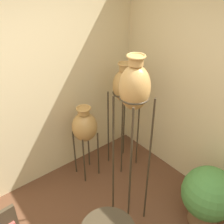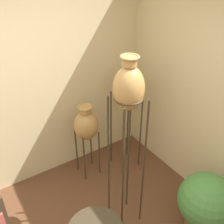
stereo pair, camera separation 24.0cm
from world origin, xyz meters
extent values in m
cube|color=beige|center=(0.00, 1.80, 1.35)|extent=(7.54, 0.06, 2.70)
cylinder|color=#382D1E|center=(0.60, 0.41, 0.79)|extent=(0.02, 0.02, 1.58)
cylinder|color=#382D1E|center=(0.86, 0.41, 0.79)|extent=(0.02, 0.02, 1.58)
cylinder|color=#382D1E|center=(0.60, 0.67, 0.79)|extent=(0.02, 0.02, 1.58)
cylinder|color=#382D1E|center=(0.86, 0.67, 0.79)|extent=(0.02, 0.02, 1.58)
torus|color=#382D1E|center=(0.73, 0.54, 1.58)|extent=(0.27, 0.27, 0.02)
ellipsoid|color=#B28447|center=(0.73, 0.54, 1.68)|extent=(0.28, 0.28, 0.41)
cylinder|color=#B28447|center=(0.73, 0.54, 1.92)|extent=(0.12, 0.12, 0.08)
torus|color=#B28447|center=(0.73, 0.54, 1.96)|extent=(0.16, 0.16, 0.02)
cylinder|color=#382D1E|center=(1.13, 1.15, 0.58)|extent=(0.02, 0.02, 1.15)
cylinder|color=#382D1E|center=(1.42, 1.15, 0.58)|extent=(0.02, 0.02, 1.15)
cylinder|color=#382D1E|center=(1.13, 1.44, 0.58)|extent=(0.02, 0.02, 1.15)
cylinder|color=#382D1E|center=(1.42, 1.44, 0.58)|extent=(0.02, 0.02, 1.15)
torus|color=#382D1E|center=(1.28, 1.29, 1.15)|extent=(0.29, 0.29, 0.02)
ellipsoid|color=#B28447|center=(1.28, 1.29, 1.25)|extent=(0.29, 0.29, 0.42)
cylinder|color=#B28447|center=(1.28, 1.29, 1.50)|extent=(0.13, 0.13, 0.08)
torus|color=#B28447|center=(1.28, 1.29, 1.54)|extent=(0.17, 0.17, 0.02)
cylinder|color=#382D1E|center=(0.64, 1.32, 0.35)|extent=(0.02, 0.02, 0.69)
cylinder|color=#382D1E|center=(0.86, 1.32, 0.35)|extent=(0.02, 0.02, 0.69)
cylinder|color=#382D1E|center=(0.64, 1.55, 0.35)|extent=(0.02, 0.02, 0.69)
cylinder|color=#382D1E|center=(0.86, 1.55, 0.35)|extent=(0.02, 0.02, 0.69)
torus|color=#382D1E|center=(0.75, 1.43, 0.69)|extent=(0.24, 0.24, 0.02)
ellipsoid|color=#B28447|center=(0.75, 1.43, 0.78)|extent=(0.32, 0.32, 0.39)
cylinder|color=#B28447|center=(0.75, 1.43, 1.02)|extent=(0.14, 0.14, 0.08)
torus|color=#B28447|center=(0.75, 1.43, 1.05)|extent=(0.19, 0.19, 0.02)
cylinder|color=brown|center=(1.35, -0.04, 0.11)|extent=(0.33, 0.33, 0.22)
torus|color=brown|center=(1.35, -0.04, 0.22)|extent=(0.36, 0.36, 0.02)
sphere|color=#47843D|center=(1.35, -0.04, 0.45)|extent=(0.59, 0.59, 0.59)
camera|label=1|loc=(-0.69, -0.90, 2.66)|focal=42.00mm
camera|label=2|loc=(-0.50, -1.05, 2.66)|focal=42.00mm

